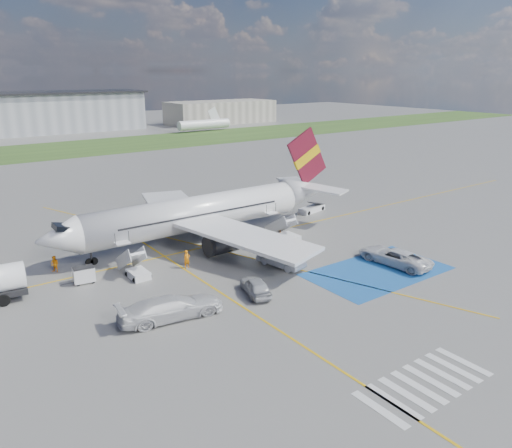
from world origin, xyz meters
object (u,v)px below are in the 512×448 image
object	(u,v)px
car_silver_b	(281,258)
van_white_a	(394,254)
airliner	(207,211)
belt_loader	(312,209)
van_white_b	(171,304)
gpu_cart	(84,276)
car_silver_a	(256,286)

from	to	relation	value
car_silver_b	van_white_a	xyz separation A→B (m)	(9.62, -6.26, 0.23)
van_white_a	airliner	bearing A→B (deg)	-62.22
belt_loader	van_white_b	xyz separation A→B (m)	(-29.98, -16.74, 0.88)
van_white_a	gpu_cart	bearing A→B (deg)	-31.95
car_silver_a	van_white_a	bearing A→B (deg)	-172.25
gpu_cart	van_white_b	world-z (taller)	van_white_b
gpu_cart	car_silver_b	size ratio (longest dim) A/B	0.39
belt_loader	car_silver_a	distance (m)	27.86
gpu_cart	car_silver_b	world-z (taller)	car_silver_b
gpu_cart	van_white_a	bearing A→B (deg)	-19.61
gpu_cart	car_silver_a	size ratio (longest dim) A/B	0.45
belt_loader	van_white_b	distance (m)	34.35
car_silver_b	van_white_b	xyz separation A→B (m)	(-13.83, -3.47, 0.38)
van_white_a	car_silver_b	bearing A→B (deg)	-37.88
gpu_cart	belt_loader	world-z (taller)	gpu_cart
gpu_cart	belt_loader	size ratio (longest dim) A/B	0.41
gpu_cart	car_silver_a	distance (m)	15.97
airliner	car_silver_a	bearing A→B (deg)	-105.36
car_silver_a	car_silver_b	distance (m)	6.98
gpu_cart	van_white_a	size ratio (longest dim) A/B	0.34
car_silver_b	airliner	bearing A→B (deg)	-91.98
car_silver_b	van_white_b	bearing A→B (deg)	3.73
belt_loader	car_silver_a	world-z (taller)	car_silver_a
belt_loader	van_white_b	bearing A→B (deg)	-163.38
airliner	van_white_b	distance (m)	19.33
car_silver_b	van_white_a	bearing A→B (deg)	136.59
van_white_a	car_silver_a	bearing A→B (deg)	-13.87
gpu_cart	car_silver_a	bearing A→B (deg)	-37.34
airliner	car_silver_b	distance (m)	11.80
van_white_a	van_white_b	size ratio (longest dim) A/B	0.92
airliner	van_white_b	bearing A→B (deg)	-129.22
gpu_cart	van_white_a	world-z (taller)	van_white_a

